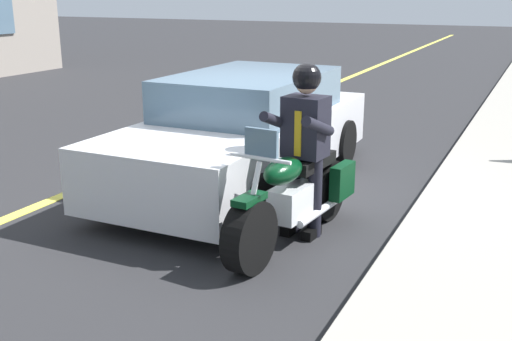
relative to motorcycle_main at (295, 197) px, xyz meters
name	(u,v)px	position (x,y,z in m)	size (l,w,h in m)	color
ground_plane	(241,199)	(-0.91, -1.06, -0.45)	(80.00, 80.00, 0.00)	#28282B
lane_center_stripe	(107,177)	(-0.91, -3.06, -0.45)	(60.00, 0.16, 0.01)	#E5DB4C
motorcycle_main	(295,197)	(0.00, 0.00, 0.00)	(2.22, 0.73, 1.26)	black
rider_main	(305,135)	(-0.19, 0.02, 0.58)	(0.66, 0.59, 1.74)	black
car_silver	(246,131)	(-1.51, -1.29, 0.24)	(4.60, 1.92, 1.40)	silver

